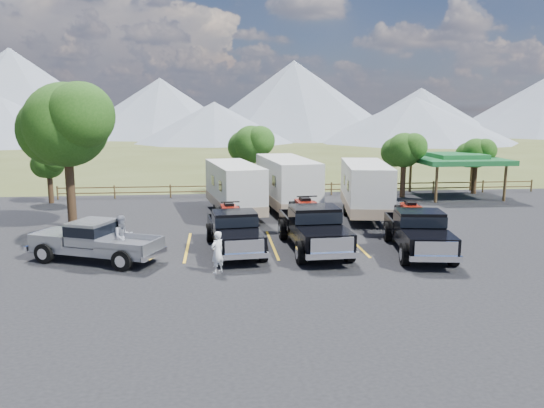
{
  "coord_description": "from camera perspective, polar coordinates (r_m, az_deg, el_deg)",
  "views": [
    {
      "loc": [
        -4.52,
        -20.41,
        6.37
      ],
      "look_at": [
        -1.77,
        6.3,
        1.6
      ],
      "focal_mm": 35.0,
      "sensor_mm": 36.0,
      "label": 1
    }
  ],
  "objects": [
    {
      "name": "trailer_left",
      "position": [
        32.09,
        -4.08,
        1.67
      ],
      "size": [
        3.57,
        9.13,
        3.16
      ],
      "rotation": [
        0.0,
        0.0,
        0.17
      ],
      "color": "silver",
      "rests_on": "asphalt_lot"
    },
    {
      "name": "person_b",
      "position": [
        23.78,
        -15.71,
        -3.42
      ],
      "size": [
        1.15,
        1.08,
        1.88
      ],
      "primitive_type": "imported",
      "rotation": [
        0.0,
        0.0,
        0.55
      ],
      "color": "gray",
      "rests_on": "asphalt_lot"
    },
    {
      "name": "stall_lines",
      "position": [
        25.62,
        4.49,
        -4.25
      ],
      "size": [
        12.12,
        5.5,
        0.01
      ],
      "color": "gold",
      "rests_on": "asphalt_lot"
    },
    {
      "name": "rail_fence",
      "position": [
        39.87,
        3.6,
        1.74
      ],
      "size": [
        36.12,
        0.12,
        1.0
      ],
      "color": "brown",
      "rests_on": "ground"
    },
    {
      "name": "tree_north",
      "position": [
        39.59,
        -2.27,
        6.39
      ],
      "size": [
        3.46,
        3.24,
        5.25
      ],
      "color": "#2F2012",
      "rests_on": "ground"
    },
    {
      "name": "tree_big_nw",
      "position": [
        30.52,
        -21.33,
        7.94
      ],
      "size": [
        5.54,
        5.18,
        7.84
      ],
      "color": "#2F2012",
      "rests_on": "ground"
    },
    {
      "name": "asphalt_lot",
      "position": [
        24.68,
        4.9,
        -4.88
      ],
      "size": [
        44.0,
        34.0,
        0.04
      ],
      "primitive_type": "cube",
      "color": "black",
      "rests_on": "ground"
    },
    {
      "name": "trailer_center",
      "position": [
        33.2,
        1.61,
        2.16
      ],
      "size": [
        3.33,
        9.74,
        3.37
      ],
      "rotation": [
        0.0,
        0.0,
        0.11
      ],
      "color": "silver",
      "rests_on": "asphalt_lot"
    },
    {
      "name": "rig_right",
      "position": [
        24.76,
        15.39,
        -2.63
      ],
      "size": [
        3.01,
        6.7,
        2.16
      ],
      "rotation": [
        0.0,
        0.0,
        -0.15
      ],
      "color": "black",
      "rests_on": "asphalt_lot"
    },
    {
      "name": "tree_ne_b",
      "position": [
        43.21,
        21.06,
        5.11
      ],
      "size": [
        2.77,
        2.59,
        4.27
      ],
      "color": "#2F2012",
      "rests_on": "ground"
    },
    {
      "name": "tree_nw_small",
      "position": [
        39.31,
        -22.92,
        4.05
      ],
      "size": [
        2.59,
        2.43,
        3.85
      ],
      "color": "#2F2012",
      "rests_on": "ground"
    },
    {
      "name": "rig_center",
      "position": [
        24.4,
        4.43,
        -2.34
      ],
      "size": [
        2.66,
        6.92,
        2.28
      ],
      "rotation": [
        0.0,
        0.0,
        0.05
      ],
      "color": "black",
      "rests_on": "asphalt_lot"
    },
    {
      "name": "rig_left",
      "position": [
        24.22,
        -4.12,
        -2.69
      ],
      "size": [
        2.68,
        6.34,
        2.06
      ],
      "rotation": [
        0.0,
        0.0,
        0.11
      ],
      "color": "black",
      "rests_on": "asphalt_lot"
    },
    {
      "name": "trailer_right",
      "position": [
        32.1,
        10.01,
        1.61
      ],
      "size": [
        3.56,
        9.34,
        3.23
      ],
      "rotation": [
        0.0,
        0.0,
        -0.16
      ],
      "color": "silver",
      "rests_on": "asphalt_lot"
    },
    {
      "name": "tree_ne_a",
      "position": [
        39.89,
        13.99,
        5.63
      ],
      "size": [
        3.11,
        2.92,
        4.76
      ],
      "color": "#2F2012",
      "rests_on": "ground"
    },
    {
      "name": "mountain_range",
      "position": [
        126.43,
        -7.41,
        10.68
      ],
      "size": [
        209.0,
        71.0,
        20.0
      ],
      "color": "gray",
      "rests_on": "ground"
    },
    {
      "name": "ground",
      "position": [
        21.86,
        6.38,
        -6.94
      ],
      "size": [
        320.0,
        320.0,
        0.0
      ],
      "primitive_type": "plane",
      "color": "#434B1F",
      "rests_on": "ground"
    },
    {
      "name": "pavilion",
      "position": [
        41.47,
        19.21,
        4.56
      ],
      "size": [
        6.2,
        6.2,
        3.22
      ],
      "color": "brown",
      "rests_on": "ground"
    },
    {
      "name": "person_a",
      "position": [
        20.94,
        -5.9,
        -5.19
      ],
      "size": [
        0.72,
        0.71,
        1.68
      ],
      "primitive_type": "imported",
      "rotation": [
        0.0,
        0.0,
        3.89
      ],
      "color": "white",
      "rests_on": "asphalt_lot"
    },
    {
      "name": "pickup_silver",
      "position": [
        23.6,
        -18.45,
        -3.74
      ],
      "size": [
        6.06,
        3.98,
        1.74
      ],
      "rotation": [
        0.0,
        0.0,
        -1.98
      ],
      "color": "gray",
      "rests_on": "asphalt_lot"
    }
  ]
}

